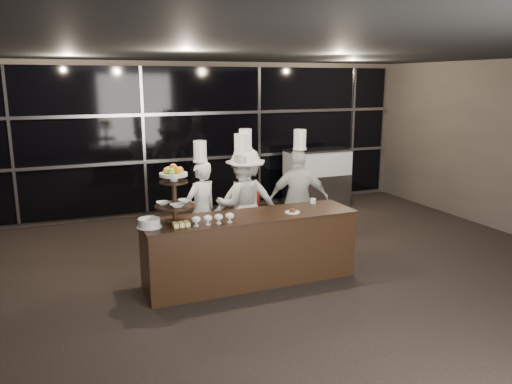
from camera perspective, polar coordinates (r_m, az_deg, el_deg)
name	(u,v)px	position (r m, az deg, el deg)	size (l,w,h in m)	color
room	(329,185)	(5.63, 8.37, 0.81)	(10.00, 10.00, 10.00)	black
window_wall	(204,138)	(10.14, -6.01, 6.15)	(8.60, 0.10, 2.80)	black
buffet_counter	(251,248)	(6.65, -0.62, -6.43)	(2.84, 0.74, 0.92)	black
display_stand	(174,190)	(6.13, -9.35, 0.22)	(0.48, 0.48, 0.74)	black
compotes	(213,218)	(6.11, -4.92, -2.96)	(0.54, 0.11, 0.12)	silver
layer_cake	(149,223)	(6.11, -12.12, -3.48)	(0.30, 0.30, 0.11)	white
pastry_squares	(181,224)	(6.08, -8.54, -3.67)	(0.20, 0.13, 0.05)	#FEEE7C
small_plate	(292,212)	(6.65, 4.18, -2.25)	(0.20, 0.20, 0.05)	white
chef_cup	(313,201)	(7.17, 6.54, -1.03)	(0.08, 0.08, 0.07)	white
display_case	(317,175)	(10.55, 7.00, 1.90)	(1.36, 0.59, 1.24)	#A5A5AA
chef_a	(201,209)	(7.41, -6.25, -1.94)	(0.65, 0.56, 1.79)	silver
chef_b	(241,203)	(7.63, -1.74, -1.31)	(0.84, 0.70, 1.87)	silver
chef_c	(246,200)	(7.71, -1.19, -0.96)	(1.13, 0.76, 1.93)	silver
chef_d	(299,199)	(7.82, 4.90, -0.81)	(1.02, 0.68, 1.91)	silver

